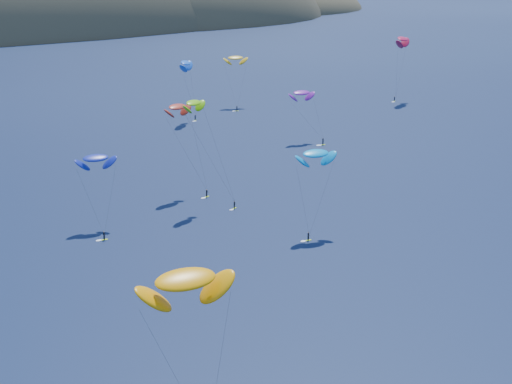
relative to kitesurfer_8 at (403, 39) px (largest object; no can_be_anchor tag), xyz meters
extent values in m
ellipsoid|color=#3D3526|center=(54.27, 369.74, -32.47)|extent=(320.00, 220.00, 156.00)
ellipsoid|color=#3D3526|center=(174.27, 409.74, -28.15)|extent=(240.00, 180.00, 84.00)
ellipsoid|color=#F49704|center=(-155.35, -135.27, -5.60)|extent=(12.16, 6.74, 6.48)
cube|color=#CDFF1C|center=(-115.00, -74.85, -23.07)|extent=(1.33, 0.94, 0.07)
cylinder|color=black|center=(-115.00, -74.85, -22.26)|extent=(0.31, 0.31, 1.39)
sphere|color=#8C6047|center=(-115.00, -74.85, -21.45)|extent=(0.23, 0.23, 0.23)
ellipsoid|color=#69BF07|center=(-120.45, -66.85, 0.02)|extent=(7.67, 6.14, 3.89)
cube|color=#CDFF1C|center=(-83.75, 8.06, -23.07)|extent=(1.32, 1.42, 0.08)
cylinder|color=black|center=(-83.75, 8.06, -22.12)|extent=(0.35, 0.35, 1.61)
sphere|color=#8C6047|center=(-83.75, 8.06, -21.19)|extent=(0.27, 0.27, 0.27)
ellipsoid|color=blue|center=(-85.41, 10.57, -3.79)|extent=(9.59, 10.07, 5.31)
cube|color=#CDFF1C|center=(-111.48, -98.58, -23.07)|extent=(1.36, 0.54, 0.07)
cylinder|color=black|center=(-111.48, -98.58, -22.24)|extent=(0.31, 0.31, 1.41)
sphere|color=#8C6047|center=(-111.48, -98.58, -21.42)|extent=(0.24, 0.24, 0.24)
ellipsoid|color=#0083C9|center=(-106.88, -93.97, -6.92)|extent=(9.05, 5.01, 4.82)
cube|color=#CDFF1C|center=(-65.56, -40.34, -23.07)|extent=(1.65, 0.65, 0.09)
cylinder|color=black|center=(-65.56, -40.34, -22.05)|extent=(0.38, 0.38, 1.72)
sphere|color=#8C6047|center=(-65.56, -40.34, -21.05)|extent=(0.29, 0.29, 0.29)
ellipsoid|color=#751697|center=(-67.54, -31.54, -8.71)|extent=(8.61, 4.74, 4.59)
cube|color=#CDFF1C|center=(-4.13, -2.12, -23.07)|extent=(1.50, 1.15, 0.08)
cylinder|color=black|center=(-4.13, -2.12, -22.13)|extent=(0.35, 0.35, 1.60)
sphere|color=#8C6047|center=(-4.13, -2.12, -21.20)|extent=(0.27, 0.27, 0.27)
ellipsoid|color=#B21339|center=(0.01, 0.00, 0.03)|extent=(11.98, 10.05, 6.10)
cube|color=#CDFF1C|center=(-116.68, -64.65, -23.07)|extent=(1.42, 0.82, 0.08)
cylinder|color=black|center=(-116.68, -64.65, -22.21)|extent=(0.32, 0.32, 1.46)
sphere|color=#8C6047|center=(-116.68, -64.65, -21.36)|extent=(0.25, 0.25, 0.25)
ellipsoid|color=#A22819|center=(-119.75, -56.70, -2.78)|extent=(8.37, 5.85, 4.26)
cube|color=#CDFF1C|center=(-146.15, -77.44, -23.07)|extent=(1.38, 0.60, 0.07)
cylinder|color=black|center=(-146.15, -77.44, -22.23)|extent=(0.31, 0.31, 1.43)
sphere|color=#8C6047|center=(-146.15, -77.44, -21.40)|extent=(0.24, 0.24, 0.24)
ellipsoid|color=navy|center=(-143.59, -67.79, -8.89)|extent=(8.58, 5.01, 4.51)
cube|color=#CDFF1C|center=(-64.18, 13.97, -23.07)|extent=(1.45, 0.79, 0.08)
cylinder|color=black|center=(-64.18, 13.97, -22.20)|extent=(0.33, 0.33, 1.49)
sphere|color=#8C6047|center=(-64.18, 13.97, -21.33)|extent=(0.25, 0.25, 0.25)
ellipsoid|color=gold|center=(-58.87, 24.07, -5.69)|extent=(9.44, 6.37, 4.82)
camera|label=1|loc=(-187.64, -205.55, 31.44)|focal=50.00mm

